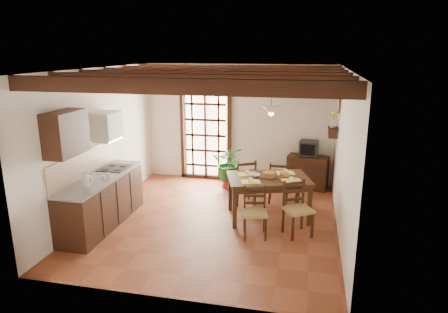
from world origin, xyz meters
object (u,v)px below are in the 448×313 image
(kitchen_counter, at_px, (102,200))
(crt_tv, at_px, (309,148))
(chair_near_left, at_px, (255,221))
(chair_near_right, at_px, (297,219))
(chair_far_right, at_px, (278,190))
(dining_table, at_px, (268,183))
(sideboard, at_px, (307,172))
(pendant_lamp, at_px, (271,109))
(chair_far_left, at_px, (244,190))
(potted_plant, at_px, (229,164))

(kitchen_counter, xyz_separation_m, crt_tv, (3.63, 2.82, 0.48))
(chair_near_left, height_order, chair_near_right, chair_near_right)
(chair_far_right, xyz_separation_m, crt_tv, (0.58, 1.03, 0.68))
(dining_table, height_order, sideboard, dining_table)
(dining_table, xyz_separation_m, crt_tv, (0.71, 1.87, 0.25))
(chair_near_left, bearing_deg, chair_near_right, 5.67)
(kitchen_counter, xyz_separation_m, chair_near_left, (2.79, 0.11, -0.20))
(crt_tv, xyz_separation_m, pendant_lamp, (-0.71, -1.77, 1.12))
(kitchen_counter, height_order, chair_far_left, kitchen_counter)
(chair_far_left, xyz_separation_m, pendant_lamp, (0.58, -0.52, 1.78))
(potted_plant, distance_m, pendant_lamp, 2.34)
(chair_near_left, relative_size, chair_near_right, 0.92)
(chair_near_left, xyz_separation_m, sideboard, (0.84, 2.71, 0.11))
(kitchen_counter, bearing_deg, pendant_lamp, 19.78)
(chair_near_left, xyz_separation_m, pendant_lamp, (0.13, 0.94, 1.80))
(chair_near_right, relative_size, pendant_lamp, 1.12)
(pendant_lamp, bearing_deg, chair_near_left, -98.08)
(chair_near_left, bearing_deg, dining_table, 69.70)
(potted_plant, bearing_deg, chair_near_right, -52.70)
(chair_near_right, height_order, chair_far_right, chair_near_right)
(chair_far_right, height_order, pendant_lamp, pendant_lamp)
(dining_table, height_order, chair_near_right, chair_near_right)
(chair_far_left, height_order, potted_plant, potted_plant)
(chair_near_right, distance_m, chair_far_right, 1.53)
(sideboard, bearing_deg, potted_plant, -158.31)
(chair_far_right, bearing_deg, chair_far_left, 15.05)
(chair_near_left, relative_size, pendant_lamp, 1.04)
(chair_near_left, bearing_deg, kitchen_counter, 171.02)
(chair_near_right, height_order, potted_plant, potted_plant)
(sideboard, bearing_deg, crt_tv, -79.16)
(sideboard, relative_size, potted_plant, 0.42)
(dining_table, distance_m, sideboard, 2.03)
(chair_near_left, xyz_separation_m, crt_tv, (0.84, 2.71, 0.68))
(crt_tv, xyz_separation_m, potted_plant, (-1.77, -0.33, -0.39))
(potted_plant, xyz_separation_m, pendant_lamp, (1.07, -1.43, 1.51))
(chair_far_left, height_order, sideboard, chair_far_left)
(chair_near_left, distance_m, pendant_lamp, 2.04)
(dining_table, bearing_deg, chair_near_right, -64.19)
(potted_plant, bearing_deg, chair_near_left, -68.50)
(pendant_lamp, bearing_deg, chair_near_right, -51.50)
(chair_far_right, relative_size, pendant_lamp, 1.05)
(kitchen_counter, xyz_separation_m, potted_plant, (1.85, 2.48, 0.10))
(kitchen_counter, bearing_deg, chair_near_right, 5.36)
(kitchen_counter, height_order, chair_far_right, kitchen_counter)
(crt_tv, bearing_deg, chair_near_right, -85.86)
(chair_far_left, height_order, crt_tv, crt_tv)
(crt_tv, bearing_deg, pendant_lamp, -104.62)
(chair_near_right, bearing_deg, chair_far_left, 101.35)
(sideboard, relative_size, pendant_lamp, 1.07)
(chair_near_left, distance_m, potted_plant, 2.57)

